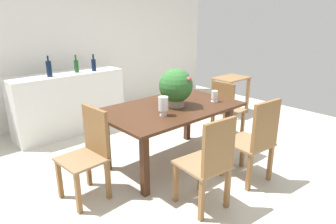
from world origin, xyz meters
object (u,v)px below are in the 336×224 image
Objects in this scene: chair_head_end at (89,149)px; wine_bottle_clear at (49,69)px; crystal_vase_left at (163,104)px; crystal_vase_center_near at (215,96)px; wine_glass at (182,88)px; side_table at (231,87)px; dining_table at (170,114)px; chair_near_right at (256,138)px; wine_bottle_amber at (76,66)px; flower_centerpiece at (176,87)px; chair_foot_end at (226,108)px; wine_bottle_green at (94,65)px; kitchen_counter at (69,103)px; chair_near_left at (210,161)px.

wine_bottle_clear is (0.35, 1.78, 0.56)m from chair_head_end.
crystal_vase_left is (0.83, -0.21, 0.36)m from chair_head_end.
crystal_vase_left is 0.87m from crystal_vase_center_near.
wine_glass is 1.83m from side_table.
wine_glass is (1.61, 0.27, 0.33)m from chair_head_end.
chair_near_right is at bearing -69.26° from dining_table.
wine_bottle_amber is (0.81, 1.84, 0.55)m from chair_head_end.
flower_centerpiece is 0.41m from crystal_vase_left.
chair_foot_end is 1.18m from flower_centerpiece.
wine_bottle_green is at bearing -2.44° from wine_bottle_clear.
dining_table is 1.74× the size of chair_near_right.
wine_bottle_green is (0.26, -0.09, -0.00)m from wine_bottle_amber.
chair_foot_end is at bearing 85.88° from chair_head_end.
wine_bottle_green is at bearing 107.85° from crystal_vase_center_near.
wine_bottle_green reaches higher than chair_head_end.
wine_bottle_amber reaches higher than chair_head_end.
wine_bottle_clear is at bearing 177.56° from wine_bottle_green.
wine_bottle_amber is at bearing 117.33° from wine_glass.
wine_glass is at bearing 95.89° from chair_head_end.
wine_glass is 0.55× the size of wine_bottle_amber.
wine_bottle_clear reaches higher than dining_table.
dining_table is at bearing 85.91° from chair_head_end.
side_table is at bearing 29.72° from crystal_vase_center_near.
side_table is at bearing -131.61° from chair_near_right.
dining_table is 1.80× the size of chair_head_end.
side_table is (2.72, -1.16, 0.05)m from kitchen_counter.
wine_bottle_clear reaches higher than side_table.
crystal_vase_left is 2.06m from wine_bottle_clear.
wine_bottle_green is (0.23, 1.96, 0.18)m from crystal_vase_left.
kitchen_counter is (-0.86, 2.88, -0.06)m from chair_near_right.
wine_bottle_amber reaches higher than chair_near_left.
wine_glass is at bearing 36.52° from flower_centerpiece.
flower_centerpiece is at bearing -160.94° from side_table.
kitchen_counter is at bearing 156.87° from side_table.
crystal_vase_left is at bearing 72.16° from chair_head_end.
wine_bottle_clear is 0.71m from wine_bottle_green.
chair_near_right reaches higher than crystal_vase_left.
chair_head_end is 1.05× the size of chair_foot_end.
dining_table is 1.99m from wine_bottle_clear.
wine_glass reaches higher than side_table.
flower_centerpiece is (1.19, -0.04, 0.48)m from chair_head_end.
side_table is at bearing 19.06° from flower_centerpiece.
wine_bottle_amber reaches higher than side_table.
side_table is (1.10, 0.72, 0.02)m from chair_foot_end.
chair_head_end is at bearing 165.93° from crystal_vase_left.
chair_near_left is at bearing -91.64° from wine_bottle_amber.
chair_near_right is 1.10m from crystal_vase_left.
wine_bottle_green is 2.58m from side_table.
crystal_vase_left is at bearing -148.16° from wine_glass.
dining_table is 1.08m from chair_near_right.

